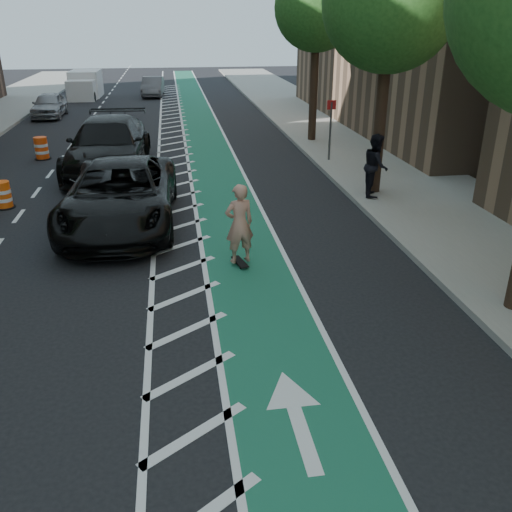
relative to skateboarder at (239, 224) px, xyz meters
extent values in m
plane|color=black|center=(-2.84, -2.79, -1.04)|extent=(120.00, 120.00, 0.00)
cube|color=#1B614A|center=(0.16, 7.21, -1.03)|extent=(2.00, 90.00, 0.01)
cube|color=silver|center=(-1.34, 7.21, -1.03)|extent=(1.40, 90.00, 0.01)
cube|color=gray|center=(6.66, 7.21, -0.96)|extent=(5.00, 90.00, 0.15)
cube|color=gray|center=(4.21, 7.21, -0.96)|extent=(0.12, 90.00, 0.16)
cylinder|color=#382619|center=(5.06, 5.21, 1.16)|extent=(0.36, 0.36, 4.40)
sphere|color=#1E4A18|center=(5.06, 5.21, 4.76)|extent=(4.20, 4.20, 4.20)
cylinder|color=#382619|center=(5.06, 13.21, 1.16)|extent=(0.36, 0.36, 4.40)
sphere|color=#1E4A18|center=(5.06, 13.21, 4.76)|extent=(4.20, 4.20, 4.20)
cylinder|color=#4C4C4C|center=(4.76, 9.21, 0.16)|extent=(0.08, 0.08, 2.40)
cube|color=red|center=(4.76, 9.21, 1.26)|extent=(0.35, 0.02, 0.35)
cube|color=black|center=(0.00, 0.00, -0.96)|extent=(0.36, 0.73, 0.03)
cylinder|color=black|center=(-0.13, 0.21, -1.01)|extent=(0.04, 0.06, 0.05)
cylinder|color=black|center=(0.01, 0.24, -1.01)|extent=(0.04, 0.06, 0.05)
cylinder|color=black|center=(-0.01, -0.24, -1.01)|extent=(0.04, 0.06, 0.05)
cylinder|color=black|center=(0.13, -0.21, -1.01)|extent=(0.04, 0.06, 0.05)
imported|color=tan|center=(0.00, 0.00, 0.00)|extent=(0.78, 0.60, 1.89)
imported|color=black|center=(-2.93, 3.22, -0.15)|extent=(3.17, 6.47, 1.77)
imported|color=black|center=(-3.81, 9.34, -0.07)|extent=(3.11, 6.84, 1.94)
imported|color=#949499|center=(-8.47, 22.59, -0.34)|extent=(1.67, 4.11, 1.40)
imported|color=#5B5B60|center=(-2.64, 31.17, -0.35)|extent=(1.69, 4.26, 1.38)
imported|color=black|center=(4.86, 4.35, 0.09)|extent=(0.98, 1.12, 1.96)
cube|color=white|center=(-7.49, 31.57, -0.11)|extent=(2.13, 3.03, 1.86)
cube|color=white|center=(-7.55, 29.34, -0.34)|extent=(1.90, 1.54, 1.40)
cylinder|color=black|center=(-8.40, 28.99, -0.71)|extent=(0.25, 0.66, 0.65)
cylinder|color=black|center=(-6.73, 28.95, -0.71)|extent=(0.25, 0.66, 0.65)
cylinder|color=black|center=(-8.31, 32.34, -0.71)|extent=(0.25, 0.66, 0.65)
cylinder|color=black|center=(-6.64, 32.30, -0.71)|extent=(0.25, 0.66, 0.65)
cylinder|color=#FF580D|center=(-6.64, 5.30, -0.62)|extent=(0.48, 0.48, 0.83)
cylinder|color=silver|center=(-6.64, 5.30, -0.76)|extent=(0.49, 0.49, 0.11)
cylinder|color=silver|center=(-6.64, 5.30, -0.51)|extent=(0.49, 0.49, 0.11)
cylinder|color=black|center=(-6.64, 5.30, -1.02)|extent=(0.61, 0.61, 0.04)
cylinder|color=#FF510D|center=(-4.64, 8.68, -0.60)|extent=(0.51, 0.51, 0.88)
cylinder|color=silver|center=(-4.64, 8.68, -0.74)|extent=(0.52, 0.52, 0.12)
cylinder|color=silver|center=(-4.64, 8.68, -0.47)|extent=(0.52, 0.52, 0.12)
cylinder|color=black|center=(-4.64, 8.68, -1.02)|extent=(0.65, 0.65, 0.04)
cylinder|color=#F9470D|center=(-6.78, 11.71, -0.58)|extent=(0.53, 0.53, 0.91)
cylinder|color=silver|center=(-6.78, 11.71, -0.74)|extent=(0.54, 0.54, 0.12)
cylinder|color=silver|center=(-6.78, 11.71, -0.45)|extent=(0.54, 0.54, 0.12)
cylinder|color=black|center=(-6.78, 11.71, -1.02)|extent=(0.67, 0.67, 0.04)
camera|label=1|loc=(-1.39, -11.60, 4.33)|focal=38.00mm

